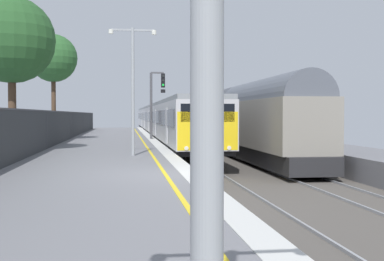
{
  "coord_description": "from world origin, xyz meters",
  "views": [
    {
      "loc": [
        -1.51,
        -14.85,
        1.73
      ],
      "look_at": [
        1.66,
        9.26,
        0.98
      ],
      "focal_mm": 47.91,
      "sensor_mm": 36.0,
      "label": 1
    }
  ],
  "objects_px": {
    "signal_gantry": "(155,97)",
    "background_tree_centre": "(53,59)",
    "background_tree_left": "(14,43)",
    "freight_train_adjacent_track": "(217,117)",
    "commuter_train_at_platform": "(159,119)",
    "platform_lamp_mid": "(133,80)"
  },
  "relations": [
    {
      "from": "background_tree_centre",
      "to": "background_tree_left",
      "type": "bearing_deg",
      "value": -91.62
    },
    {
      "from": "platform_lamp_mid",
      "to": "freight_train_adjacent_track",
      "type": "bearing_deg",
      "value": 70.29
    },
    {
      "from": "signal_gantry",
      "to": "background_tree_left",
      "type": "relative_size",
      "value": 0.67
    },
    {
      "from": "signal_gantry",
      "to": "platform_lamp_mid",
      "type": "xyz_separation_m",
      "value": [
        -1.8,
        -14.78,
        0.2
      ]
    },
    {
      "from": "freight_train_adjacent_track",
      "to": "background_tree_left",
      "type": "xyz_separation_m",
      "value": [
        -12.7,
        -17.42,
        3.56
      ]
    },
    {
      "from": "background_tree_left",
      "to": "background_tree_centre",
      "type": "bearing_deg",
      "value": 88.38
    },
    {
      "from": "signal_gantry",
      "to": "background_tree_centre",
      "type": "xyz_separation_m",
      "value": [
        -6.93,
        -1.2,
        2.45
      ]
    },
    {
      "from": "commuter_train_at_platform",
      "to": "background_tree_centre",
      "type": "height_order",
      "value": "background_tree_centre"
    },
    {
      "from": "freight_train_adjacent_track",
      "to": "background_tree_centre",
      "type": "relative_size",
      "value": 6.3
    },
    {
      "from": "platform_lamp_mid",
      "to": "commuter_train_at_platform",
      "type": "bearing_deg",
      "value": 84.15
    },
    {
      "from": "background_tree_left",
      "to": "freight_train_adjacent_track",
      "type": "bearing_deg",
      "value": 53.9
    },
    {
      "from": "background_tree_centre",
      "to": "commuter_train_at_platform",
      "type": "bearing_deg",
      "value": 65.4
    },
    {
      "from": "platform_lamp_mid",
      "to": "background_tree_centre",
      "type": "bearing_deg",
      "value": 110.68
    },
    {
      "from": "signal_gantry",
      "to": "platform_lamp_mid",
      "type": "distance_m",
      "value": 14.89
    },
    {
      "from": "commuter_train_at_platform",
      "to": "freight_train_adjacent_track",
      "type": "xyz_separation_m",
      "value": [
        4.0,
        -11.61,
        0.25
      ]
    },
    {
      "from": "background_tree_left",
      "to": "background_tree_centre",
      "type": "height_order",
      "value": "background_tree_left"
    },
    {
      "from": "signal_gantry",
      "to": "background_tree_centre",
      "type": "distance_m",
      "value": 7.44
    },
    {
      "from": "commuter_train_at_platform",
      "to": "background_tree_left",
      "type": "distance_m",
      "value": 30.54
    },
    {
      "from": "signal_gantry",
      "to": "background_tree_left",
      "type": "xyz_separation_m",
      "value": [
        -7.23,
        -11.9,
        2.07
      ]
    },
    {
      "from": "commuter_train_at_platform",
      "to": "background_tree_left",
      "type": "xyz_separation_m",
      "value": [
        -8.7,
        -29.03,
        3.8
      ]
    },
    {
      "from": "platform_lamp_mid",
      "to": "background_tree_centre",
      "type": "height_order",
      "value": "background_tree_centre"
    },
    {
      "from": "signal_gantry",
      "to": "freight_train_adjacent_track",
      "type": "bearing_deg",
      "value": 45.26
    }
  ]
}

